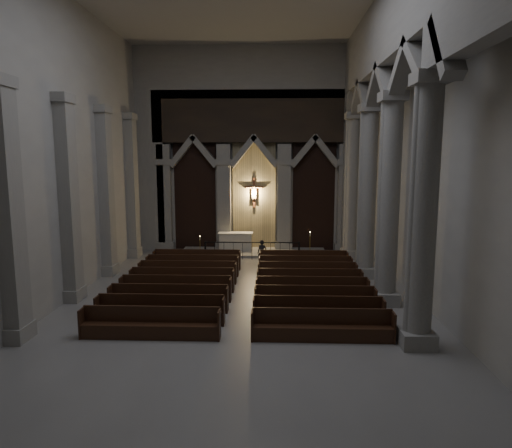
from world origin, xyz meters
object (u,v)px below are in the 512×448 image
Objects in this scene: altar_rail at (252,248)px; worshipper at (262,253)px; pews at (245,288)px; candle_stand_left at (200,252)px; candle_stand_right at (310,250)px; altar at (236,241)px.

altar_rail is 1.34m from worshipper.
pews is 7.37× the size of worshipper.
pews is (2.94, -6.92, -0.02)m from candle_stand_left.
altar_rail is 3.36m from candle_stand_right.
altar_rail is 3.57× the size of candle_stand_right.
candle_stand_right is at bearing 66.19° from pews.
candle_stand_right is at bearing 4.24° from candle_stand_left.
altar_rail is at bearing -166.67° from candle_stand_right.
altar is at bearing 117.80° from altar_rail.
altar_rail is at bearing 90.00° from pews.
pews is at bearing -84.61° from worshipper.
candle_stand_right is at bearing 13.33° from altar_rail.
candle_stand_left is 6.21m from candle_stand_right.
altar is at bearing 128.67° from worshipper.
altar is 0.21× the size of pews.
altar_rail is at bearing -62.20° from altar.
worshipper is (0.58, -1.20, -0.02)m from altar_rail.
pews is (-0.00, -6.61, -0.37)m from altar_rail.
candle_stand_left is 0.86× the size of candle_stand_right.
worshipper is at bearing 83.82° from pews.
altar_rail is 4.15× the size of candle_stand_left.
altar_rail is at bearing -6.08° from candle_stand_left.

